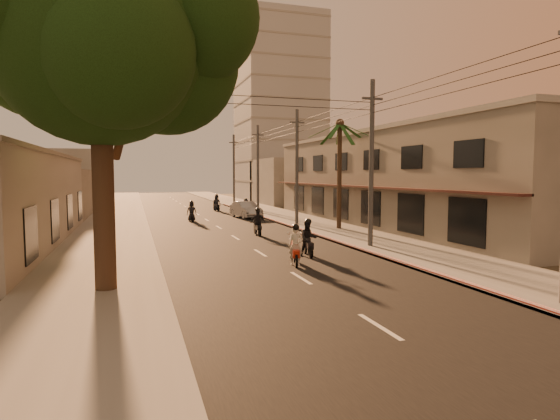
{
  "coord_description": "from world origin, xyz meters",
  "views": [
    {
      "loc": [
        -6.04,
        -14.59,
        3.98
      ],
      "look_at": [
        1.19,
        8.45,
        2.13
      ],
      "focal_mm": 30.0,
      "sensor_mm": 36.0,
      "label": 1
    }
  ],
  "objects_px": {
    "palm_tree": "(340,129)",
    "scooter_far_c": "(217,203)",
    "broadleaf_tree": "(112,38)",
    "scooter_mid_b": "(258,223)",
    "parked_car": "(246,210)",
    "scooter_mid_a": "(308,239)",
    "scooter_far_a": "(192,212)",
    "scooter_red": "(296,247)",
    "scooter_far_b": "(246,208)"
  },
  "relations": [
    {
      "from": "palm_tree",
      "to": "scooter_far_c",
      "type": "bearing_deg",
      "value": 105.27
    },
    {
      "from": "broadleaf_tree",
      "to": "scooter_mid_b",
      "type": "relative_size",
      "value": 6.53
    },
    {
      "from": "broadleaf_tree",
      "to": "palm_tree",
      "type": "relative_size",
      "value": 1.48
    },
    {
      "from": "palm_tree",
      "to": "parked_car",
      "type": "xyz_separation_m",
      "value": [
        -4.25,
        11.07,
        -6.4
      ]
    },
    {
      "from": "scooter_mid_a",
      "to": "scooter_mid_b",
      "type": "xyz_separation_m",
      "value": [
        -0.39,
        8.18,
        -0.03
      ]
    },
    {
      "from": "scooter_mid_a",
      "to": "scooter_mid_b",
      "type": "relative_size",
      "value": 1.01
    },
    {
      "from": "scooter_mid_b",
      "to": "scooter_far_a",
      "type": "distance_m",
      "value": 10.98
    },
    {
      "from": "scooter_red",
      "to": "scooter_far_a",
      "type": "height_order",
      "value": "scooter_red"
    },
    {
      "from": "scooter_mid_b",
      "to": "scooter_far_a",
      "type": "relative_size",
      "value": 1.02
    },
    {
      "from": "broadleaf_tree",
      "to": "scooter_far_b",
      "type": "distance_m",
      "value": 29.9
    },
    {
      "from": "palm_tree",
      "to": "parked_car",
      "type": "distance_m",
      "value": 13.47
    },
    {
      "from": "scooter_red",
      "to": "parked_car",
      "type": "xyz_separation_m",
      "value": [
        3.09,
        22.57,
        -0.07
      ]
    },
    {
      "from": "scooter_mid_b",
      "to": "palm_tree",
      "type": "bearing_deg",
      "value": 14.34
    },
    {
      "from": "broadleaf_tree",
      "to": "scooter_red",
      "type": "xyz_separation_m",
      "value": [
        7.28,
        2.35,
        -7.66
      ]
    },
    {
      "from": "palm_tree",
      "to": "scooter_mid_a",
      "type": "height_order",
      "value": "palm_tree"
    },
    {
      "from": "broadleaf_tree",
      "to": "scooter_far_a",
      "type": "bearing_deg",
      "value": 77.24
    },
    {
      "from": "scooter_mid_b",
      "to": "scooter_far_b",
      "type": "height_order",
      "value": "scooter_mid_b"
    },
    {
      "from": "broadleaf_tree",
      "to": "scooter_far_b",
      "type": "relative_size",
      "value": 7.07
    },
    {
      "from": "scooter_far_a",
      "to": "scooter_far_c",
      "type": "distance_m",
      "value": 11.41
    },
    {
      "from": "scooter_mid_a",
      "to": "scooter_far_b",
      "type": "bearing_deg",
      "value": 92.17
    },
    {
      "from": "broadleaf_tree",
      "to": "scooter_far_a",
      "type": "distance_m",
      "value": 24.84
    },
    {
      "from": "scooter_far_a",
      "to": "parked_car",
      "type": "bearing_deg",
      "value": 24.25
    },
    {
      "from": "scooter_mid_a",
      "to": "scooter_far_b",
      "type": "height_order",
      "value": "scooter_mid_a"
    },
    {
      "from": "scooter_mid_a",
      "to": "scooter_far_b",
      "type": "relative_size",
      "value": 1.1
    },
    {
      "from": "scooter_mid_b",
      "to": "parked_car",
      "type": "xyz_separation_m",
      "value": [
        2.14,
        12.44,
        -0.06
      ]
    },
    {
      "from": "palm_tree",
      "to": "scooter_far_a",
      "type": "xyz_separation_m",
      "value": [
        -9.39,
        9.19,
        -6.35
      ]
    },
    {
      "from": "broadleaf_tree",
      "to": "scooter_mid_a",
      "type": "bearing_deg",
      "value": 26.54
    },
    {
      "from": "scooter_far_a",
      "to": "scooter_far_b",
      "type": "distance_m",
      "value": 6.73
    },
    {
      "from": "palm_tree",
      "to": "scooter_red",
      "type": "relative_size",
      "value": 4.46
    },
    {
      "from": "scooter_red",
      "to": "parked_car",
      "type": "bearing_deg",
      "value": 98.35
    },
    {
      "from": "broadleaf_tree",
      "to": "scooter_mid_b",
      "type": "xyz_separation_m",
      "value": [
        8.22,
        12.48,
        -7.66
      ]
    },
    {
      "from": "scooter_mid_b",
      "to": "scooter_far_b",
      "type": "distance_m",
      "value": 14.54
    },
    {
      "from": "scooter_far_a",
      "to": "scooter_far_c",
      "type": "bearing_deg",
      "value": 73.89
    },
    {
      "from": "scooter_mid_b",
      "to": "scooter_far_c",
      "type": "xyz_separation_m",
      "value": [
        0.96,
        21.26,
        0.03
      ]
    },
    {
      "from": "palm_tree",
      "to": "scooter_far_b",
      "type": "xyz_separation_m",
      "value": [
        -3.8,
        12.94,
        -6.37
      ]
    },
    {
      "from": "palm_tree",
      "to": "scooter_red",
      "type": "distance_m",
      "value": 15.04
    },
    {
      "from": "scooter_mid_b",
      "to": "parked_car",
      "type": "distance_m",
      "value": 12.63
    },
    {
      "from": "scooter_red",
      "to": "scooter_mid_b",
      "type": "relative_size",
      "value": 0.99
    },
    {
      "from": "broadleaf_tree",
      "to": "palm_tree",
      "type": "bearing_deg",
      "value": 43.48
    },
    {
      "from": "scooter_red",
      "to": "scooter_mid_a",
      "type": "bearing_deg",
      "value": 71.88
    },
    {
      "from": "parked_car",
      "to": "scooter_far_c",
      "type": "height_order",
      "value": "scooter_far_c"
    },
    {
      "from": "broadleaf_tree",
      "to": "scooter_far_b",
      "type": "xyz_separation_m",
      "value": [
        10.81,
        26.79,
        -7.69
      ]
    },
    {
      "from": "scooter_red",
      "to": "scooter_mid_a",
      "type": "relative_size",
      "value": 0.98
    },
    {
      "from": "scooter_mid_a",
      "to": "parked_car",
      "type": "distance_m",
      "value": 20.7
    },
    {
      "from": "scooter_red",
      "to": "parked_car",
      "type": "distance_m",
      "value": 22.78
    },
    {
      "from": "scooter_mid_a",
      "to": "scooter_far_a",
      "type": "bearing_deg",
      "value": 108.01
    },
    {
      "from": "scooter_mid_b",
      "to": "scooter_far_c",
      "type": "relative_size",
      "value": 0.98
    },
    {
      "from": "scooter_mid_a",
      "to": "parked_car",
      "type": "xyz_separation_m",
      "value": [
        1.76,
        20.63,
        -0.09
      ]
    },
    {
      "from": "scooter_far_a",
      "to": "scooter_far_c",
      "type": "xyz_separation_m",
      "value": [
        3.96,
        10.7,
        0.04
      ]
    },
    {
      "from": "scooter_mid_b",
      "to": "scooter_far_c",
      "type": "height_order",
      "value": "scooter_far_c"
    }
  ]
}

